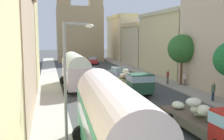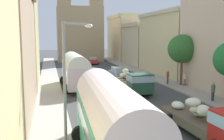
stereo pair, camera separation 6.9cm
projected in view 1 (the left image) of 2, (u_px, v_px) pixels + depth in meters
name	position (u px, v px, depth m)	size (l,w,h in m)	color
ground_plane	(104.00, 80.00, 35.06)	(154.00, 154.00, 0.00)	#404343
sidewalk_left	(49.00, 81.00, 33.31)	(2.50, 70.00, 0.14)	#ADA99F
sidewalk_right	(154.00, 77.00, 36.79)	(2.50, 70.00, 0.14)	#A39A8F
building_left_2	(13.00, 32.00, 30.09)	(6.07, 10.09, 12.59)	tan
building_right_2	(169.00, 43.00, 39.62)	(4.97, 14.29, 9.55)	#C8BA86
building_right_3	(141.00, 44.00, 52.32)	(5.70, 10.80, 8.37)	#C7BA8E
building_right_4	(121.00, 38.00, 64.38)	(4.57, 13.20, 10.88)	beige
distant_church	(80.00, 28.00, 59.48)	(10.35, 6.21, 20.62)	tan
parked_bus_0	(112.00, 120.00, 11.47)	(3.50, 9.22, 3.99)	#319568
parked_bus_1	(75.00, 69.00, 29.12)	(3.29, 8.91, 3.93)	silver
cargo_truck_0	(216.00, 123.00, 14.10)	(3.16, 7.43, 2.29)	red
cargo_truck_1	(135.00, 82.00, 26.58)	(3.15, 7.30, 2.29)	#244C37
car_0	(119.00, 74.00, 34.82)	(2.50, 4.35, 1.72)	gray
car_1	(92.00, 60.00, 53.81)	(2.37, 4.25, 1.58)	red
car_2	(115.00, 94.00, 23.05)	(2.12, 3.71, 1.46)	#B42830
car_3	(90.00, 74.00, 34.37)	(2.57, 4.06, 1.61)	silver
car_4	(80.00, 66.00, 44.75)	(2.39, 4.43, 1.49)	silver
pedestrian_0	(168.00, 77.00, 31.07)	(0.43, 0.43, 1.81)	#4B423B
pedestrian_1	(213.00, 91.00, 23.03)	(0.45, 0.45, 1.81)	#243442
pedestrian_2	(185.00, 78.00, 30.08)	(0.41, 0.41, 1.74)	slate
streetlamp_near	(69.00, 73.00, 13.74)	(1.64, 0.28, 6.65)	gray
roadside_tree_2	(182.00, 49.00, 30.13)	(3.35, 3.35, 6.09)	brown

